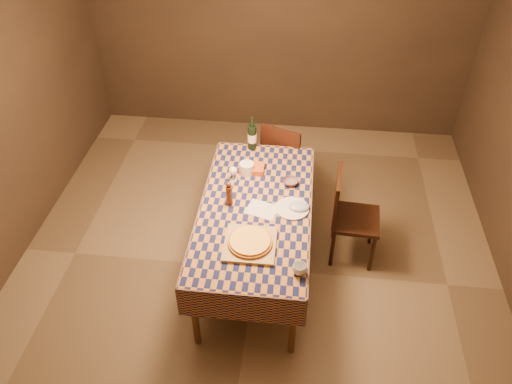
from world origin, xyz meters
TOP-DOWN VIEW (x-y plane):
  - room at (0.00, 0.00)m, footprint 5.00×5.10m
  - dining_table at (0.00, 0.00)m, footprint 0.94×1.84m
  - cutting_board at (0.01, -0.44)m, footprint 0.40×0.40m
  - pizza at (0.01, -0.44)m, footprint 0.43×0.43m
  - pepper_mill at (-0.22, 0.02)m, footprint 0.07×0.07m
  - bowl at (0.27, 0.35)m, footprint 0.18×0.18m
  - wine_glass at (-0.24, 0.34)m, footprint 0.07×0.07m
  - wine_bottle at (-0.13, 0.86)m, footprint 0.11×0.11m
  - deli_tub at (-0.13, 0.46)m, footprint 0.15×0.15m
  - takeout_container at (-0.09, 0.50)m, footprint 0.22×0.15m
  - white_plate at (0.31, 0.01)m, footprint 0.34×0.34m
  - tumbler at (0.40, -0.67)m, footprint 0.11×0.11m
  - flour_patch at (0.06, -0.02)m, footprint 0.30×0.26m
  - flour_bag at (0.36, 0.02)m, footprint 0.18×0.14m
  - chair_far at (0.18, 1.08)m, footprint 0.54×0.55m
  - chair_right at (0.81, 0.30)m, footprint 0.46×0.45m

SIDE VIEW (x-z plane):
  - chair_far at x=0.18m, z-range 0.06..0.99m
  - chair_right at x=0.81m, z-range 0.06..0.99m
  - dining_table at x=0.00m, z-range 0.31..1.08m
  - flour_patch at x=0.06m, z-range 0.77..0.77m
  - white_plate at x=0.31m, z-range 0.77..0.79m
  - cutting_board at x=0.01m, z-range 0.77..0.79m
  - bowl at x=0.27m, z-range 0.77..0.81m
  - flour_bag at x=0.36m, z-range 0.77..0.82m
  - takeout_container at x=-0.09m, z-range 0.77..0.83m
  - tumbler at x=0.40m, z-range 0.77..0.85m
  - pizza at x=0.01m, z-range 0.79..0.83m
  - deli_tub at x=-0.13m, z-range 0.77..0.88m
  - wine_glass at x=-0.24m, z-range 0.80..0.95m
  - pepper_mill at x=-0.22m, z-range 0.76..1.00m
  - wine_bottle at x=-0.13m, z-range 0.73..1.07m
  - room at x=0.00m, z-range 0.00..2.70m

